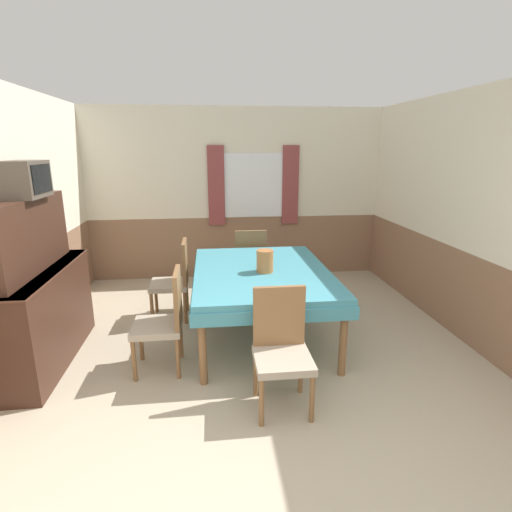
% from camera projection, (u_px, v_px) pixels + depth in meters
% --- Properties ---
extents(wall_back, '(4.89, 0.10, 2.60)m').
position_uv_depth(wall_back, '(237.00, 194.00, 6.17)').
color(wall_back, silver).
rests_on(wall_back, ground_plane).
extents(wall_left, '(0.05, 4.92, 2.60)m').
position_uv_depth(wall_left, '(10.00, 226.00, 3.73)').
color(wall_left, silver).
rests_on(wall_left, ground_plane).
extents(wall_right, '(0.05, 4.92, 2.60)m').
position_uv_depth(wall_right, '(464.00, 217.00, 4.24)').
color(wall_right, silver).
rests_on(wall_right, ground_plane).
extents(dining_table, '(1.44, 1.96, 0.76)m').
position_uv_depth(dining_table, '(261.00, 278.00, 4.26)').
color(dining_table, teal).
rests_on(dining_table, ground_plane).
extents(chair_head_near, '(0.44, 0.44, 0.95)m').
position_uv_depth(chair_head_near, '(281.00, 346.00, 3.13)').
color(chair_head_near, brown).
rests_on(chair_head_near, ground_plane).
extents(chair_left_near, '(0.44, 0.44, 0.95)m').
position_uv_depth(chair_left_near, '(165.00, 318.00, 3.63)').
color(chair_left_near, brown).
rests_on(chair_left_near, ground_plane).
extents(chair_head_window, '(0.44, 0.44, 0.95)m').
position_uv_depth(chair_head_window, '(250.00, 261.00, 5.48)').
color(chair_head_window, brown).
rests_on(chair_head_window, ground_plane).
extents(chair_left_far, '(0.44, 0.44, 0.95)m').
position_uv_depth(chair_left_far, '(175.00, 278.00, 4.76)').
color(chair_left_far, brown).
rests_on(chair_left_far, ground_plane).
extents(sideboard, '(0.46, 1.56, 1.58)m').
position_uv_depth(sideboard, '(39.00, 296.00, 3.72)').
color(sideboard, '#3D2319').
rests_on(sideboard, ground_plane).
extents(tv, '(0.29, 0.48, 0.32)m').
position_uv_depth(tv, '(25.00, 179.00, 3.50)').
color(tv, '#51473D').
rests_on(tv, sideboard).
extents(vase, '(0.18, 0.18, 0.23)m').
position_uv_depth(vase, '(265.00, 261.00, 4.13)').
color(vase, '#B26B38').
rests_on(vase, dining_table).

